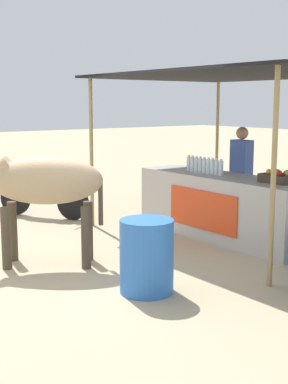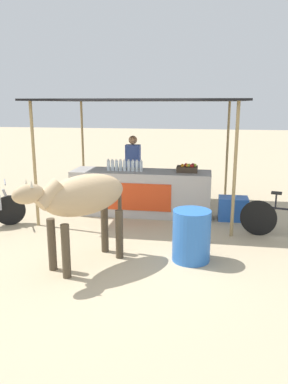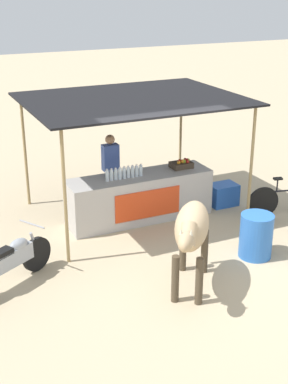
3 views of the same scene
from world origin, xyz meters
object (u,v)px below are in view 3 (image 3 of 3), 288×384
at_px(fruit_crate, 182,164).
at_px(bicycle_leaning, 285,200).
at_px(stall_counter, 139,197).
at_px(cow, 191,230).
at_px(cooler_box, 223,195).
at_px(motorcycle_parked, 10,261).
at_px(vendor_behind_counter, 111,171).
at_px(water_barrel, 256,236).

height_order(fruit_crate, bicycle_leaning, fruit_crate).
bearing_deg(stall_counter, cow, -97.82).
height_order(stall_counter, cooler_box, stall_counter).
relative_size(fruit_crate, motorcycle_parked, 0.28).
relative_size(cooler_box, motorcycle_parked, 0.38).
xyz_separation_m(cooler_box, motorcycle_parked, (-4.92, -1.39, 0.19)).
height_order(vendor_behind_counter, cooler_box, vendor_behind_counter).
height_order(vendor_behind_counter, cow, vendor_behind_counter).
bearing_deg(cow, cooler_box, 48.79).
relative_size(stall_counter, cooler_box, 5.00).
xyz_separation_m(fruit_crate, cow, (-1.38, -2.83, -0.00)).
relative_size(cooler_box, bicycle_leaning, 0.37).
bearing_deg(stall_counter, motorcycle_parked, -153.20).
xyz_separation_m(vendor_behind_counter, bicycle_leaning, (3.17, -1.87, -0.50)).
bearing_deg(motorcycle_parked, vendor_behind_counter, 40.51).
xyz_separation_m(stall_counter, cow, (-0.38, -2.78, 0.55)).
xyz_separation_m(vendor_behind_counter, cow, (-0.06, -3.54, 0.18)).
bearing_deg(cooler_box, motorcycle_parked, -164.20).
bearing_deg(cow, motorcycle_parked, 153.21).
xyz_separation_m(fruit_crate, water_barrel, (0.21, -2.39, -0.63)).
bearing_deg(bicycle_leaning, stall_counter, 158.63).
bearing_deg(vendor_behind_counter, cow, -90.95).
relative_size(fruit_crate, cooler_box, 0.73).
distance_m(cow, bicycle_leaning, 3.70).
bearing_deg(bicycle_leaning, cow, -152.67).
bearing_deg(vendor_behind_counter, motorcycle_parked, -139.49).
xyz_separation_m(vendor_behind_counter, motorcycle_parked, (-2.62, -2.24, -0.42)).
bearing_deg(vendor_behind_counter, stall_counter, -66.72).
distance_m(vendor_behind_counter, motorcycle_parked, 3.48).
relative_size(stall_counter, fruit_crate, 6.82).
bearing_deg(water_barrel, fruit_crate, 94.93).
relative_size(water_barrel, cow, 0.48).
xyz_separation_m(stall_counter, water_barrel, (1.20, -2.35, -0.08)).
bearing_deg(vendor_behind_counter, fruit_crate, -28.05).
distance_m(fruit_crate, cooler_box, 1.27).
bearing_deg(water_barrel, bicycle_leaning, 36.84).
height_order(fruit_crate, vendor_behind_counter, vendor_behind_counter).
bearing_deg(cow, vendor_behind_counter, 89.05).
distance_m(cooler_box, water_barrel, 2.38).
height_order(stall_counter, motorcycle_parked, stall_counter).
bearing_deg(fruit_crate, bicycle_leaning, -32.15).
xyz_separation_m(cow, bicycle_leaning, (3.23, 1.67, -0.68)).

